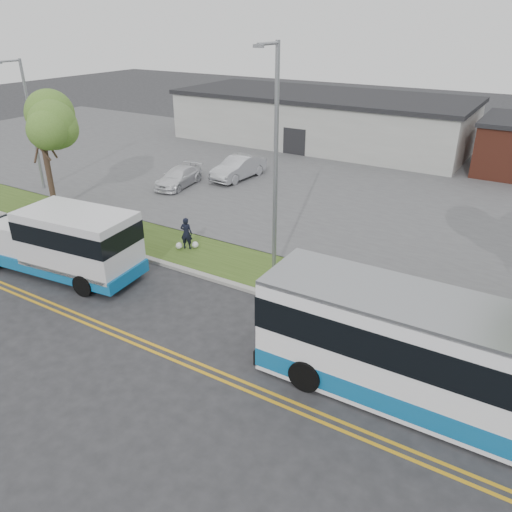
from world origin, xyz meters
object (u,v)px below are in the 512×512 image
Objects in this scene: tree_west at (39,123)px; streetlight_far at (30,121)px; parked_car_b at (179,177)px; pedestrian at (186,233)px; parked_car_a at (238,168)px; transit_bus at (466,366)px; streetlight_near at (275,160)px; shuttle_bus at (66,241)px.

streetlight_far reaches higher than tree_west.
parked_car_b is at bearing 65.40° from tree_west.
parked_car_b is (-6.69, 7.56, -0.19)m from pedestrian.
parked_car_b is (-2.45, -3.50, -0.16)m from parked_car_a.
tree_west is 24.43m from transit_bus.
transit_bus is at bearing -38.72° from parked_car_b.
pedestrian is at bearing 160.24° from transit_bus.
pedestrian is at bearing -1.41° from tree_west.
transit_bus is 14.45m from pedestrian.
tree_west is 1.48× the size of parked_car_a.
streetlight_near is at bearing -1.80° from tree_west.
shuttle_bus is 12.86m from parked_car_b.
shuttle_bus is 15.81m from parked_car_a.
parked_car_b is at bearing 34.75° from streetlight_far.
shuttle_bus is (11.20, -7.14, -2.85)m from streetlight_far.
parked_car_a is at bearing 129.19° from streetlight_near.
shuttle_bus is (7.20, -4.92, -3.50)m from tree_west.
transit_bus is at bearing 142.83° from pedestrian.
parked_car_a is at bearing 61.78° from tree_west.
streetlight_near is at bearing -8.05° from streetlight_far.
parked_car_a is at bearing 89.09° from shuttle_bus.
transit_bus reaches higher than parked_car_a.
pedestrian is (2.84, 4.67, -0.73)m from shuttle_bus.
pedestrian reaches higher than parked_car_b.
streetlight_near reaches higher than parked_car_a.
streetlight_far is at bearing 151.02° from tree_west.
shuttle_bus is 16.46m from transit_bus.
streetlight_near reaches higher than streetlight_far.
tree_west is at bearing -113.46° from parked_car_a.
pedestrian is at bearing -9.95° from streetlight_far.
streetlight_far is at bearing 141.51° from shuttle_bus.
transit_bus is 2.87× the size of parked_car_b.
parked_car_b is (3.35, 7.31, -4.41)m from tree_west.
streetlight_near is 0.79× the size of transit_bus.
streetlight_near is 14.73m from parked_car_b.
streetlight_near reaches higher than shuttle_bus.
transit_bus is (23.66, -5.00, -3.44)m from tree_west.
parked_car_b is (7.35, 5.10, -3.77)m from streetlight_far.
streetlight_far is 1.91× the size of parked_car_b.
streetlight_near is at bearing -46.05° from parked_car_a.
shuttle_bus reaches higher than parked_car_a.
transit_bus reaches higher than parked_car_b.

